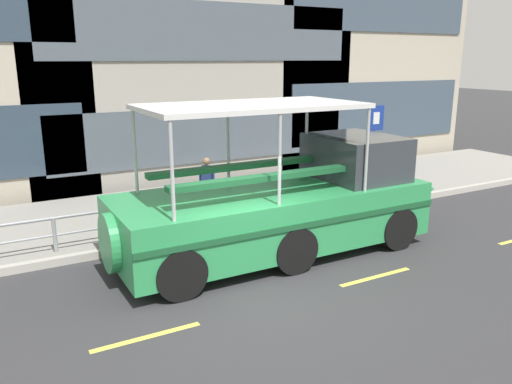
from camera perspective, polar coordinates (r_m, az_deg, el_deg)
ground_plane at (r=10.05m, az=0.08°, el=-10.79°), size 120.00×120.00×0.00m
sidewalk at (r=14.84m, az=-10.46°, el=-2.10°), size 32.00×4.80×0.18m
curb_edge at (r=12.62m, az=-6.80°, el=-5.00°), size 32.00×0.18×0.18m
lane_centreline at (r=9.51m, az=2.16°, el=-12.34°), size 25.80×0.12×0.01m
curb_guardrail at (r=13.03m, az=-4.08°, el=-1.37°), size 11.27×0.09×0.81m
parking_sign at (r=16.19m, az=13.11°, el=6.29°), size 0.60×0.12×2.76m
duck_tour_boat at (r=11.69m, az=3.97°, el=-1.29°), size 8.90×2.68×3.42m
pedestrian_near_bow at (r=15.78m, az=7.85°, el=3.11°), size 0.47×0.24×1.66m
pedestrian_mid_left at (r=14.13m, az=-5.52°, el=1.45°), size 0.36×0.31×1.52m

